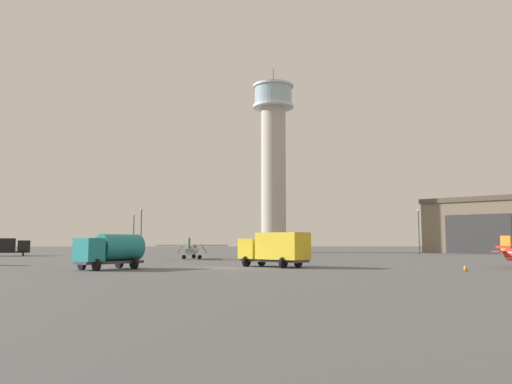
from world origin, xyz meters
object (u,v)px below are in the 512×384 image
at_px(truck_box_black, 6,246).
at_px(airplane_silver, 192,249).
at_px(truck_fuel_tanker_teal, 111,250).
at_px(traffic_cone_near_left, 465,268).
at_px(truck_box_yellow, 275,248).
at_px(light_post_west, 141,227).
at_px(control_tower, 273,156).
at_px(light_post_north, 419,227).
at_px(light_post_east, 134,229).

bearing_deg(truck_box_black, airplane_silver, -49.97).
bearing_deg(truck_fuel_tanker_teal, traffic_cone_near_left, 126.75).
bearing_deg(truck_box_yellow, truck_fuel_tanker_teal, 57.05).
relative_size(truck_box_yellow, light_post_west, 0.81).
xyz_separation_m(control_tower, light_post_west, (-24.74, -21.27, -16.53)).
height_order(truck_box_black, light_post_west, light_post_west).
bearing_deg(truck_box_black, light_post_west, -6.89).
xyz_separation_m(truck_box_black, light_post_west, (20.86, 6.41, 3.37)).
xyz_separation_m(truck_box_yellow, light_post_north, (28.91, 46.61, 3.25)).
relative_size(control_tower, truck_fuel_tanker_teal, 7.21).
distance_m(truck_box_yellow, truck_fuel_tanker_teal, 14.77).
bearing_deg(light_post_east, control_tower, 28.63).
bearing_deg(control_tower, truck_box_yellow, -92.48).
height_order(control_tower, light_post_west, control_tower).
bearing_deg(truck_fuel_tanker_teal, light_post_west, -129.02).
bearing_deg(control_tower, truck_fuel_tanker_teal, -103.92).
relative_size(truck_box_yellow, light_post_east, 0.87).
bearing_deg(truck_fuel_tanker_teal, control_tower, -152.04).
relative_size(light_post_west, light_post_north, 1.00).
xyz_separation_m(light_post_west, light_post_north, (50.83, 2.68, 0.01)).
relative_size(truck_fuel_tanker_teal, light_post_north, 0.69).
xyz_separation_m(airplane_silver, traffic_cone_near_left, (25.35, -28.08, -1.06)).
height_order(airplane_silver, light_post_east, light_post_east).
relative_size(control_tower, truck_box_yellow, 6.15).
bearing_deg(light_post_east, light_post_west, -66.25).
relative_size(airplane_silver, traffic_cone_near_left, 17.67).
height_order(truck_box_black, light_post_north, light_post_north).
relative_size(truck_box_black, light_post_east, 0.93).
relative_size(airplane_silver, truck_box_yellow, 1.42).
distance_m(airplane_silver, truck_box_yellow, 23.95).
height_order(control_tower, light_post_east, control_tower).
height_order(light_post_north, traffic_cone_near_left, light_post_north).
bearing_deg(light_post_east, truck_box_black, -145.03).
bearing_deg(traffic_cone_near_left, airplane_silver, 132.07).
bearing_deg(light_post_west, truck_box_black, -162.92).
bearing_deg(traffic_cone_near_left, control_tower, 99.75).
xyz_separation_m(truck_box_black, traffic_cone_near_left, (57.91, -43.95, -1.37)).
distance_m(control_tower, light_post_east, 35.56).
distance_m(airplane_silver, truck_box_black, 36.22).
distance_m(truck_box_black, light_post_east, 22.31).
relative_size(truck_fuel_tanker_teal, light_post_east, 0.74).
height_order(control_tower, truck_box_yellow, control_tower).
bearing_deg(traffic_cone_near_left, light_post_north, 75.43).
relative_size(truck_fuel_tanker_teal, light_post_west, 0.69).
bearing_deg(truck_fuel_tanker_teal, airplane_silver, -147.17).
xyz_separation_m(airplane_silver, truck_box_yellow, (10.23, -21.65, 0.44)).
relative_size(light_post_east, light_post_north, 0.93).
height_order(control_tower, airplane_silver, control_tower).
xyz_separation_m(light_post_north, traffic_cone_near_left, (-13.79, -53.04, -4.75)).
distance_m(truck_box_yellow, light_post_north, 54.95).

